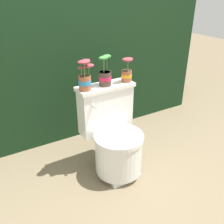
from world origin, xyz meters
TOP-DOWN VIEW (x-y plane):
  - ground_plane at (0.00, 0.00)m, footprint 12.00×12.00m
  - hedge_backdrop at (0.00, 1.34)m, footprint 2.97×1.09m
  - toilet at (-0.01, 0.11)m, footprint 0.48×0.51m
  - potted_plant_left at (-0.20, 0.23)m, footprint 0.14×0.12m
  - potted_plant_midleft at (-0.02, 0.25)m, footprint 0.13×0.10m
  - potted_plant_middle at (0.18, 0.23)m, footprint 0.10×0.10m

SIDE VIEW (x-z plane):
  - ground_plane at x=0.00m, z-range 0.00..0.00m
  - toilet at x=-0.01m, z-range -0.05..0.70m
  - hedge_backdrop at x=0.00m, z-range 0.00..1.43m
  - potted_plant_middle at x=0.18m, z-range 0.74..0.95m
  - potted_plant_midleft at x=-0.02m, z-range 0.72..0.97m
  - potted_plant_left at x=-0.20m, z-range 0.73..0.98m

